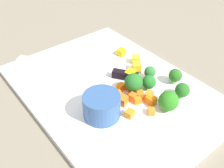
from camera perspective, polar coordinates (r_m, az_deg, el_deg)
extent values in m
plane|color=gray|center=(0.57, 0.00, -1.72)|extent=(4.00, 4.00, 0.00)
cube|color=white|center=(0.57, 0.00, -1.26)|extent=(0.46, 0.34, 0.01)
cylinder|color=#335890|center=(0.49, -2.30, -4.83)|extent=(0.07, 0.07, 0.05)
cube|color=silver|center=(0.65, -13.92, 4.50)|extent=(0.15, 0.11, 0.00)
cube|color=black|center=(0.58, 2.90, 1.94)|extent=(0.06, 0.05, 0.02)
cube|color=orange|center=(0.55, 1.91, -0.63)|extent=(0.01, 0.02, 0.01)
cube|color=orange|center=(0.52, 5.59, -3.52)|extent=(0.02, 0.02, 0.01)
cube|color=orange|center=(0.53, 6.18, -2.45)|extent=(0.02, 0.02, 0.02)
cube|color=orange|center=(0.54, 4.03, -2.26)|extent=(0.01, 0.01, 0.01)
cube|color=orange|center=(0.56, 3.69, -0.42)|extent=(0.02, 0.02, 0.01)
cube|color=orange|center=(0.53, 8.60, -3.53)|extent=(0.02, 0.02, 0.02)
cube|color=orange|center=(0.51, 8.65, -6.02)|extent=(0.02, 0.02, 0.01)
cube|color=orange|center=(0.55, 4.00, -1.41)|extent=(0.01, 0.01, 0.01)
cube|color=orange|center=(0.52, 2.33, -3.64)|extent=(0.02, 0.02, 0.02)
cube|color=orange|center=(0.53, 0.58, -2.82)|extent=(0.02, 0.02, 0.01)
cube|color=orange|center=(0.53, 8.14, -2.60)|extent=(0.02, 0.02, 0.02)
cube|color=orange|center=(0.54, 1.40, -2.27)|extent=(0.02, 0.02, 0.01)
cube|color=orange|center=(0.53, 4.62, -2.86)|extent=(0.02, 0.02, 0.01)
cube|color=orange|center=(0.50, 3.87, -6.52)|extent=(0.02, 0.02, 0.01)
cube|color=yellow|center=(0.58, 4.15, 2.01)|extent=(0.02, 0.03, 0.02)
cube|color=yellow|center=(0.67, 2.06, 7.05)|extent=(0.02, 0.02, 0.02)
cube|color=yellow|center=(0.64, 5.30, 5.43)|extent=(0.03, 0.03, 0.02)
cube|color=yellow|center=(0.61, 5.50, 3.79)|extent=(0.03, 0.03, 0.02)
cylinder|color=#89B956|center=(0.52, 12.12, -5.00)|extent=(0.01, 0.01, 0.01)
sphere|color=#2A7A1D|center=(0.51, 12.37, -3.65)|extent=(0.04, 0.04, 0.04)
cylinder|color=#97B35A|center=(0.55, 4.69, -1.11)|extent=(0.01, 0.01, 0.01)
sphere|color=#246B24|center=(0.54, 4.79, 0.36)|extent=(0.04, 0.04, 0.04)
cylinder|color=#89C355|center=(0.59, 8.25, 1.64)|extent=(0.01, 0.01, 0.01)
sphere|color=#2E7434|center=(0.58, 8.37, 2.64)|extent=(0.03, 0.03, 0.03)
cylinder|color=#85B65E|center=(0.56, 15.03, -2.33)|extent=(0.01, 0.01, 0.01)
sphere|color=#24641F|center=(0.55, 15.25, -1.29)|extent=(0.03, 0.03, 0.03)
cylinder|color=#80BF69|center=(0.56, 8.05, -0.64)|extent=(0.01, 0.01, 0.01)
sphere|color=#226E25|center=(0.55, 8.17, 0.43)|extent=(0.03, 0.03, 0.03)
cylinder|color=#8EBE5A|center=(0.59, 13.59, 0.77)|extent=(0.01, 0.01, 0.01)
sphere|color=#28671E|center=(0.58, 13.79, 1.87)|extent=(0.03, 0.03, 0.03)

